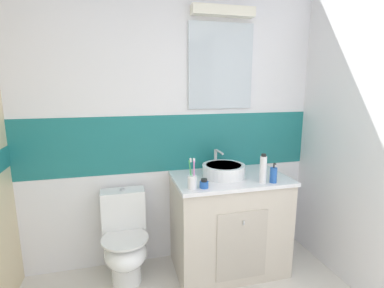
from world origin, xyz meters
TOP-DOWN VIEW (x-y plane):
  - wall_back_tiled at (0.01, 2.45)m, footprint 3.20×0.20m
  - vanity_cabinet at (0.43, 2.11)m, footprint 0.95×0.61m
  - sink_basin at (0.38, 2.12)m, footprint 0.36×0.40m
  - toilet at (-0.45, 2.15)m, footprint 0.37×0.50m
  - toothbrush_cup at (0.05, 1.90)m, footprint 0.07×0.07m
  - soap_dispenser at (0.70, 1.87)m, footprint 0.06×0.06m
  - hair_gel_jar at (0.14, 1.89)m, footprint 0.07×0.07m
  - shampoo_bottle_tall at (0.62, 1.89)m, footprint 0.05×0.05m

SIDE VIEW (x-z plane):
  - toilet at x=-0.45m, z-range -0.03..0.73m
  - vanity_cabinet at x=0.43m, z-range 0.00..0.85m
  - hair_gel_jar at x=0.14m, z-range 0.85..0.92m
  - sink_basin at x=0.38m, z-range 0.81..1.00m
  - toothbrush_cup at x=0.05m, z-range 0.79..1.03m
  - soap_dispenser at x=0.70m, z-range 0.83..0.99m
  - shampoo_bottle_tall at x=0.62m, z-range 0.85..1.08m
  - wall_back_tiled at x=0.01m, z-range 0.01..2.51m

